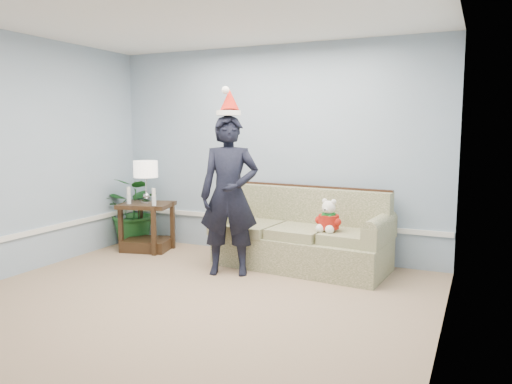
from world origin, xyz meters
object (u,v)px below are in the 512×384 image
at_px(teddy_bear, 329,220).
at_px(sofa, 302,239).
at_px(side_table, 147,232).
at_px(table_lamp, 146,171).
at_px(houseplant, 136,211).
at_px(man, 229,196).

bearing_deg(teddy_bear, sofa, 161.17).
height_order(side_table, table_lamp, table_lamp).
xyz_separation_m(side_table, teddy_bear, (2.57, -0.09, 0.38)).
height_order(table_lamp, houseplant, table_lamp).
bearing_deg(sofa, man, -131.06).
bearing_deg(side_table, teddy_bear, -1.99).
bearing_deg(houseplant, side_table, -32.87).
distance_m(sofa, teddy_bear, 0.52).
bearing_deg(houseplant, table_lamp, -33.01).
height_order(table_lamp, teddy_bear, table_lamp).
relative_size(side_table, table_lamp, 1.37).
bearing_deg(teddy_bear, man, -147.99).
bearing_deg(houseplant, teddy_bear, -6.42).
bearing_deg(man, houseplant, 137.63).
bearing_deg(table_lamp, teddy_bear, -1.83).
height_order(side_table, man, man).
relative_size(sofa, table_lamp, 3.65).
bearing_deg(sofa, side_table, -172.27).
relative_size(table_lamp, teddy_bear, 1.52).
height_order(sofa, teddy_bear, sofa).
distance_m(sofa, side_table, 2.20).
bearing_deg(teddy_bear, houseplant, -177.27).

